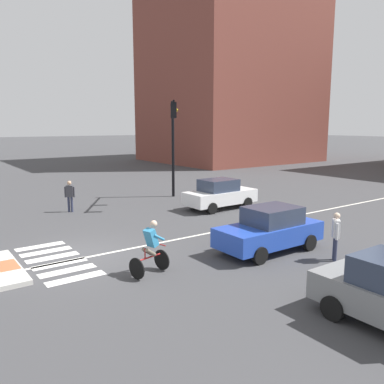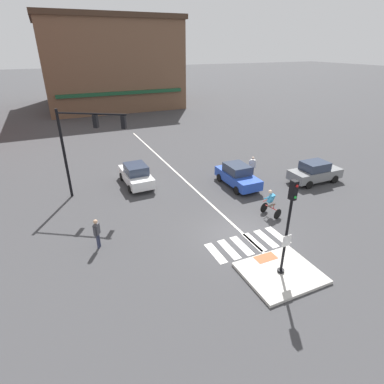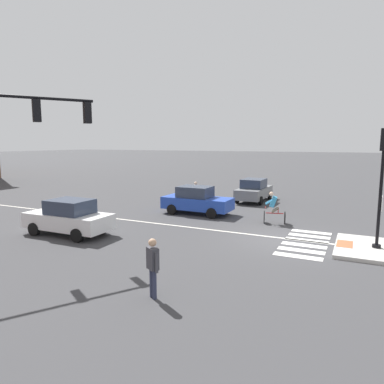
{
  "view_description": "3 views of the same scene",
  "coord_description": "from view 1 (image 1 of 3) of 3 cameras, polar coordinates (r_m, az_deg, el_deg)",
  "views": [
    {
      "loc": [
        13.24,
        -4.67,
        4.57
      ],
      "look_at": [
        -0.87,
        5.41,
        1.63
      ],
      "focal_mm": 37.09,
      "sensor_mm": 36.0,
      "label": 1
    },
    {
      "loc": [
        -8.38,
        -12.1,
        9.62
      ],
      "look_at": [
        -1.44,
        3.15,
        1.58
      ],
      "focal_mm": 28.79,
      "sensor_mm": 36.0,
      "label": 2
    },
    {
      "loc": [
        -14.93,
        -2.81,
        4.21
      ],
      "look_at": [
        0.51,
        4.66,
        1.76
      ],
      "focal_mm": 32.51,
      "sensor_mm": 36.0,
      "label": 3
    }
  ],
  "objects": [
    {
      "name": "ground_plane",
      "position": [
        14.77,
        -15.5,
        -8.78
      ],
      "size": [
        300.0,
        300.0,
        0.0
      ],
      "primitive_type": "plane",
      "color": "#3D3D3F"
    },
    {
      "name": "tactile_pad_front",
      "position": [
        14.13,
        -25.0,
        -9.53
      ],
      "size": [
        1.1,
        0.6,
        0.01
      ],
      "primitive_type": "cube",
      "color": "#DB5B38",
      "rests_on": "traffic_island"
    },
    {
      "name": "crosswalk_stripe_a",
      "position": [
        16.32,
        -20.98,
        -7.29
      ],
      "size": [
        0.44,
        1.8,
        0.01
      ],
      "primitive_type": "cube",
      "color": "silver",
      "rests_on": "ground"
    },
    {
      "name": "crosswalk_stripe_b",
      "position": [
        15.58,
        -20.23,
        -8.03
      ],
      "size": [
        0.44,
        1.8,
        0.01
      ],
      "primitive_type": "cube",
      "color": "silver",
      "rests_on": "ground"
    },
    {
      "name": "crosswalk_stripe_c",
      "position": [
        14.86,
        -19.41,
        -8.85
      ],
      "size": [
        0.44,
        1.8,
        0.01
      ],
      "primitive_type": "cube",
      "color": "silver",
      "rests_on": "ground"
    },
    {
      "name": "crosswalk_stripe_d",
      "position": [
        14.14,
        -18.5,
        -9.74
      ],
      "size": [
        0.44,
        1.8,
        0.01
      ],
      "primitive_type": "cube",
      "color": "silver",
      "rests_on": "ground"
    },
    {
      "name": "crosswalk_stripe_e",
      "position": [
        13.43,
        -17.48,
        -10.73
      ],
      "size": [
        0.44,
        1.8,
        0.01
      ],
      "primitive_type": "cube",
      "color": "silver",
      "rests_on": "ground"
    },
    {
      "name": "crosswalk_stripe_f",
      "position": [
        12.73,
        -16.35,
        -11.82
      ],
      "size": [
        0.44,
        1.8,
        0.01
      ],
      "primitive_type": "cube",
      "color": "silver",
      "rests_on": "ground"
    },
    {
      "name": "lane_centre_line",
      "position": [
        20.09,
        12.7,
        -3.75
      ],
      "size": [
        0.14,
        28.0,
        0.01
      ],
      "primitive_type": "cube",
      "color": "silver",
      "rests_on": "ground"
    },
    {
      "name": "traffic_light_mast",
      "position": [
        23.85,
        -2.72,
        8.74
      ],
      "size": [
        3.94,
        2.57,
        6.04
      ],
      "color": "black",
      "rests_on": "ground"
    },
    {
      "name": "building_corner_left",
      "position": [
        52.51,
        5.5,
        16.38
      ],
      "size": [
        17.09,
        19.14,
        21.52
      ],
      "color": "brown",
      "rests_on": "ground"
    },
    {
      "name": "car_blue_eastbound_mid",
      "position": [
        14.79,
        11.13,
        -5.29
      ],
      "size": [
        1.86,
        4.11,
        1.64
      ],
      "color": "#2347B7",
      "rests_on": "ground"
    },
    {
      "name": "car_white_westbound_far",
      "position": [
        21.89,
        4.03,
        -0.29
      ],
      "size": [
        1.9,
        4.13,
        1.64
      ],
      "color": "white",
      "rests_on": "ground"
    },
    {
      "name": "cyclist",
      "position": [
        12.37,
        -5.94,
        -7.84
      ],
      "size": [
        0.89,
        1.21,
        1.68
      ],
      "color": "black",
      "rests_on": "ground"
    },
    {
      "name": "pedestrian_at_curb_left",
      "position": [
        21.91,
        -17.17,
        -0.24
      ],
      "size": [
        0.38,
        0.48,
        1.67
      ],
      "color": "#2D334C",
      "rests_on": "ground"
    },
    {
      "name": "pedestrian_waiting_far_side",
      "position": [
        14.31,
        19.98,
        -5.5
      ],
      "size": [
        0.41,
        0.43,
        1.67
      ],
      "color": "#2D334C",
      "rests_on": "ground"
    }
  ]
}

